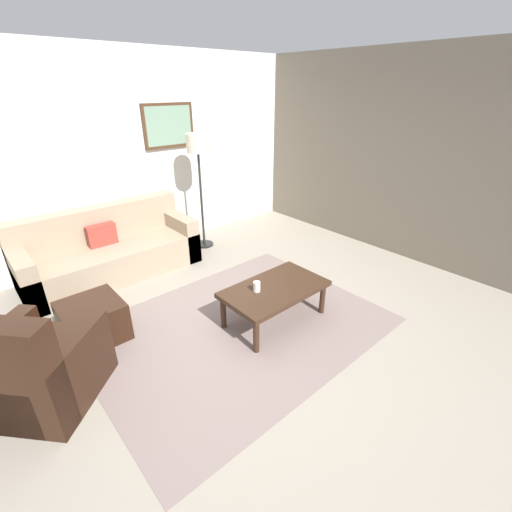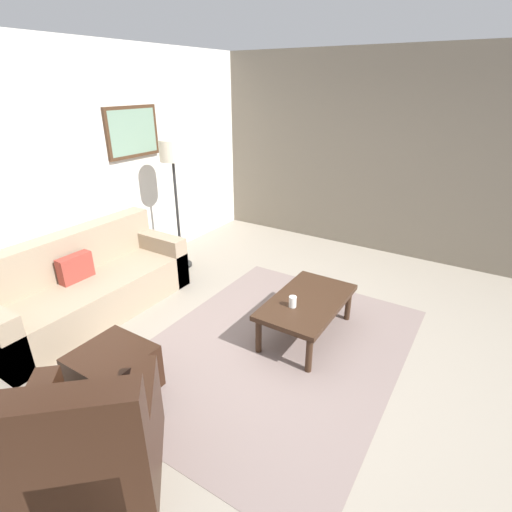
# 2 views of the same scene
# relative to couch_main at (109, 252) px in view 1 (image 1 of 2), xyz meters

# --- Properties ---
(ground_plane) EXTENTS (8.00, 8.00, 0.00)m
(ground_plane) POSITION_rel_couch_main_xyz_m (0.52, -2.11, -0.30)
(ground_plane) COLOR gray
(rear_partition) EXTENTS (6.00, 0.12, 2.80)m
(rear_partition) POSITION_rel_couch_main_xyz_m (0.52, 0.49, 1.10)
(rear_partition) COLOR silver
(rear_partition) RESTS_ON ground_plane
(stone_feature_panel) EXTENTS (0.12, 5.20, 2.80)m
(stone_feature_panel) POSITION_rel_couch_main_xyz_m (3.52, -2.11, 1.10)
(stone_feature_panel) COLOR slate
(stone_feature_panel) RESTS_ON ground_plane
(area_rug) EXTENTS (2.93, 2.24, 0.01)m
(area_rug) POSITION_rel_couch_main_xyz_m (0.52, -2.11, -0.29)
(area_rug) COLOR slate
(area_rug) RESTS_ON ground_plane
(couch_main) EXTENTS (2.21, 0.87, 0.88)m
(couch_main) POSITION_rel_couch_main_xyz_m (0.00, 0.00, 0.00)
(couch_main) COLOR gray
(couch_main) RESTS_ON ground_plane
(armchair_leather) EXTENTS (1.13, 1.13, 0.95)m
(armchair_leather) POSITION_rel_couch_main_xyz_m (-1.28, -1.84, 0.01)
(armchair_leather) COLOR black
(armchair_leather) RESTS_ON ground_plane
(ottoman) EXTENTS (0.56, 0.56, 0.40)m
(ottoman) POSITION_rel_couch_main_xyz_m (-0.66, -1.28, -0.10)
(ottoman) COLOR black
(ottoman) RESTS_ON ground_plane
(coffee_table) EXTENTS (1.10, 0.64, 0.41)m
(coffee_table) POSITION_rel_couch_main_xyz_m (0.90, -2.26, 0.06)
(coffee_table) COLOR #382316
(coffee_table) RESTS_ON ground_plane
(cup) EXTENTS (0.07, 0.07, 0.11)m
(cup) POSITION_rel_couch_main_xyz_m (0.71, -2.20, 0.17)
(cup) COLOR white
(cup) RESTS_ON coffee_table
(lamp_standing) EXTENTS (0.32, 0.32, 1.71)m
(lamp_standing) POSITION_rel_couch_main_xyz_m (1.45, -0.09, 1.11)
(lamp_standing) COLOR black
(lamp_standing) RESTS_ON ground_plane
(framed_artwork) EXTENTS (0.80, 0.04, 0.62)m
(framed_artwork) POSITION_rel_couch_main_xyz_m (1.30, 0.40, 1.49)
(framed_artwork) COLOR #472D1C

